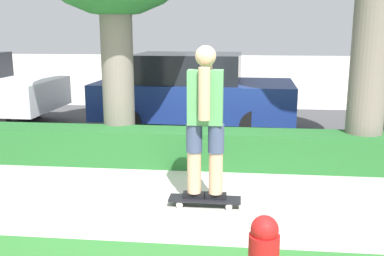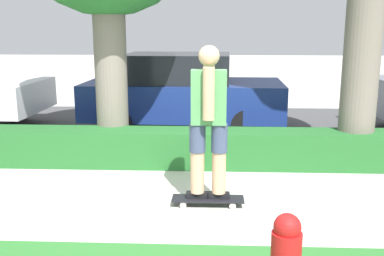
# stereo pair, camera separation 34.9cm
# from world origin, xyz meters

# --- Properties ---
(ground_plane) EXTENTS (60.00, 60.00, 0.00)m
(ground_plane) POSITION_xyz_m (0.00, 0.00, 0.00)
(ground_plane) COLOR #BCB7AD
(street_asphalt) EXTENTS (18.63, 5.00, 0.01)m
(street_asphalt) POSITION_xyz_m (0.00, 4.20, 0.00)
(street_asphalt) COLOR #474749
(street_asphalt) RESTS_ON ground_plane
(hedge_row) EXTENTS (18.63, 0.60, 0.55)m
(hedge_row) POSITION_xyz_m (0.00, 1.60, 0.27)
(hedge_row) COLOR #236028
(hedge_row) RESTS_ON ground_plane
(skateboard) EXTENTS (0.85, 0.24, 0.10)m
(skateboard) POSITION_xyz_m (0.36, 0.01, 0.08)
(skateboard) COLOR black
(skateboard) RESTS_ON ground_plane
(skater_person) EXTENTS (0.51, 0.46, 1.78)m
(skater_person) POSITION_xyz_m (0.36, 0.01, 1.05)
(skater_person) COLOR black
(skater_person) RESTS_ON skateboard
(parked_car_middle) EXTENTS (3.98, 1.96, 1.56)m
(parked_car_middle) POSITION_xyz_m (-0.20, 4.00, 0.80)
(parked_car_middle) COLOR navy
(parked_car_middle) RESTS_ON ground_plane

